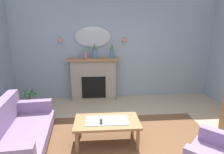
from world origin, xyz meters
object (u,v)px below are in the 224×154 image
object	(u,v)px
fireplace	(94,79)
wall_mirror	(93,37)
floral_couch	(15,130)
mantel_vase_centre	(112,50)
wall_sconce_left	(60,39)
mantel_vase_left	(85,52)
tv_remote	(101,122)
mantel_vase_right	(95,52)
coffee_table	(107,124)
potted_plant_small_fern	(30,99)
wall_sconce_right	(124,39)

from	to	relation	value
fireplace	wall_mirror	bearing A→B (deg)	90.00
wall_mirror	floral_couch	bearing A→B (deg)	-119.46
mantel_vase_centre	wall_sconce_left	world-z (taller)	wall_sconce_left
fireplace	mantel_vase_left	size ratio (longest dim) A/B	4.02
wall_mirror	tv_remote	world-z (taller)	wall_mirror
wall_mirror	floral_couch	size ratio (longest dim) A/B	0.54
mantel_vase_right	coffee_table	world-z (taller)	mantel_vase_right
mantel_vase_right	floral_couch	world-z (taller)	mantel_vase_right
coffee_table	fireplace	bearing A→B (deg)	96.76
potted_plant_small_fern	floral_couch	bearing A→B (deg)	-79.67
tv_remote	wall_sconce_left	bearing A→B (deg)	113.79
potted_plant_small_fern	tv_remote	bearing A→B (deg)	-43.89
wall_sconce_left	potted_plant_small_fern	world-z (taller)	wall_sconce_left
fireplace	mantel_vase_left	xyz separation A→B (m)	(-0.20, -0.03, 0.75)
mantel_vase_left	wall_mirror	distance (m)	0.47
mantel_vase_left	floral_couch	bearing A→B (deg)	-117.25
mantel_vase_left	mantel_vase_right	xyz separation A→B (m)	(0.25, 0.00, 0.01)
wall_mirror	mantel_vase_left	bearing A→B (deg)	-139.64
mantel_vase_left	mantel_vase_centre	distance (m)	0.70
mantel_vase_left	tv_remote	xyz separation A→B (m)	(0.35, -2.15, -0.87)
wall_mirror	mantel_vase_centre	bearing A→B (deg)	-18.78
floral_couch	mantel_vase_right	bearing A→B (deg)	57.59
mantel_vase_left	mantel_vase_right	distance (m)	0.25
wall_sconce_left	wall_sconce_right	world-z (taller)	same
mantel_vase_right	potted_plant_small_fern	bearing A→B (deg)	-162.68
mantel_vase_right	floral_couch	size ratio (longest dim) A/B	0.22
mantel_vase_centre	tv_remote	bearing A→B (deg)	-99.16
potted_plant_small_fern	fireplace	bearing A→B (deg)	18.78
wall_sconce_right	floral_couch	distance (m)	3.34
fireplace	coffee_table	bearing A→B (deg)	-83.24
mantel_vase_right	wall_sconce_left	bearing A→B (deg)	172.41
mantel_vase_centre	floral_couch	bearing A→B (deg)	-130.38
mantel_vase_right	mantel_vase_centre	size ratio (longest dim) A/B	0.96
potted_plant_small_fern	wall_mirror	bearing A→B (deg)	23.30
wall_mirror	wall_sconce_left	world-z (taller)	wall_mirror
fireplace	tv_remote	world-z (taller)	fireplace
mantel_vase_centre	coffee_table	bearing A→B (deg)	-96.73
mantel_vase_left	coffee_table	xyz separation A→B (m)	(0.45, -2.10, -0.93)
tv_remote	fireplace	bearing A→B (deg)	94.00
mantel_vase_right	mantel_vase_centre	xyz separation A→B (m)	(0.45, 0.00, 0.04)
mantel_vase_left	potted_plant_small_fern	distance (m)	1.80
fireplace	mantel_vase_centre	bearing A→B (deg)	-3.24
wall_mirror	floral_couch	xyz separation A→B (m)	(-1.27, -2.26, -1.39)
fireplace	wall_sconce_left	distance (m)	1.38
mantel_vase_centre	floral_couch	world-z (taller)	mantel_vase_centre
mantel_vase_left	wall_sconce_right	bearing A→B (deg)	6.52
mantel_vase_centre	mantel_vase_right	bearing A→B (deg)	180.00
mantel_vase_centre	tv_remote	xyz separation A→B (m)	(-0.35, -2.15, -0.92)
mantel_vase_centre	coffee_table	distance (m)	2.33
wall_mirror	potted_plant_small_fern	bearing A→B (deg)	-156.70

